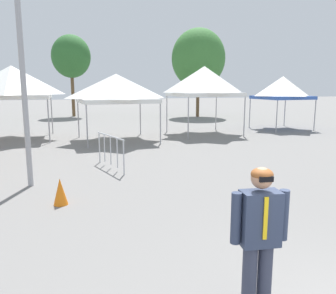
# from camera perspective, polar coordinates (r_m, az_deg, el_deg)

# --- Properties ---
(canopy_tent_behind_right) EXTENTS (3.66, 3.66, 3.61)m
(canopy_tent_behind_right) POSITION_cam_1_polar(r_m,az_deg,el_deg) (18.55, -24.73, 9.86)
(canopy_tent_behind_right) COLOR #9E9EA3
(canopy_tent_behind_right) RESTS_ON ground
(canopy_tent_behind_left) EXTENTS (3.62, 3.62, 3.20)m
(canopy_tent_behind_left) POSITION_cam_1_polar(r_m,az_deg,el_deg) (16.65, -8.70, 9.72)
(canopy_tent_behind_left) COLOR #9E9EA3
(canopy_tent_behind_left) RESTS_ON ground
(canopy_tent_left_of_center) EXTENTS (3.42, 3.42, 3.68)m
(canopy_tent_left_of_center) POSITION_cam_1_polar(r_m,az_deg,el_deg) (18.83, 6.11, 10.91)
(canopy_tent_left_of_center) COLOR #9E9EA3
(canopy_tent_left_of_center) RESTS_ON ground
(canopy_tent_center) EXTENTS (2.93, 2.93, 3.21)m
(canopy_tent_center) POSITION_cam_1_polar(r_m,az_deg,el_deg) (22.10, 18.68, 9.39)
(canopy_tent_center) COLOR #9E9EA3
(canopy_tent_center) RESTS_ON ground
(person_foreground) EXTENTS (0.64, 0.30, 1.78)m
(person_foreground) POSITION_cam_1_polar(r_m,az_deg,el_deg) (3.91, 15.04, -14.01)
(person_foreground) COLOR #33384C
(person_foreground) RESTS_ON ground
(tree_behind_tents_center) EXTENTS (4.56, 4.56, 7.47)m
(tree_behind_tents_center) POSITION_cam_1_polar(r_m,az_deg,el_deg) (30.00, 5.12, 14.59)
(tree_behind_tents_center) COLOR brown
(tree_behind_tents_center) RESTS_ON ground
(tree_behind_tents_left) EXTENTS (3.30, 3.30, 6.97)m
(tree_behind_tents_left) POSITION_cam_1_polar(r_m,az_deg,el_deg) (31.25, -15.96, 14.38)
(tree_behind_tents_left) COLOR brown
(tree_behind_tents_left) RESTS_ON ground
(crowd_barrier_by_lift) EXTENTS (0.55, 2.05, 1.08)m
(crowd_barrier_by_lift) POSITION_cam_1_polar(r_m,az_deg,el_deg) (11.03, -9.63, 0.30)
(crowd_barrier_by_lift) COLOR #B7BABF
(crowd_barrier_by_lift) RESTS_ON ground
(traffic_cone_lot_center) EXTENTS (0.32, 0.32, 0.61)m
(traffic_cone_lot_center) POSITION_cam_1_polar(r_m,az_deg,el_deg) (7.99, -17.63, -7.15)
(traffic_cone_lot_center) COLOR orange
(traffic_cone_lot_center) RESTS_ON ground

